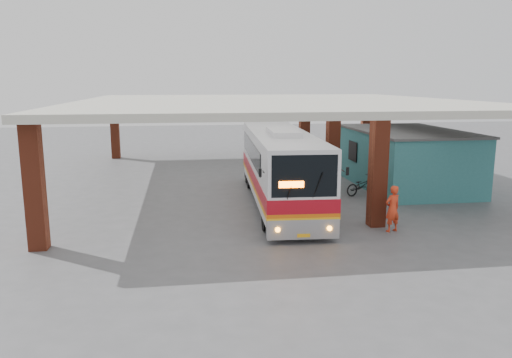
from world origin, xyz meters
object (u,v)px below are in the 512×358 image
object	(u,v)px
motorcycle	(362,185)
red_chair	(333,169)
pedestrian	(392,209)
coach_bus	(280,166)

from	to	relation	value
motorcycle	red_chair	distance (m)	5.45
pedestrian	red_chair	distance (m)	11.67
pedestrian	coach_bus	bearing A→B (deg)	-74.37
coach_bus	red_chair	size ratio (longest dim) A/B	15.07
motorcycle	red_chair	world-z (taller)	motorcycle
coach_bus	red_chair	distance (m)	8.18
motorcycle	pedestrian	xyz separation A→B (m)	(-1.07, -6.16, 0.40)
motorcycle	red_chair	bearing A→B (deg)	-21.71
coach_bus	motorcycle	distance (m)	4.78
pedestrian	red_chair	size ratio (longest dim) A/B	2.18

